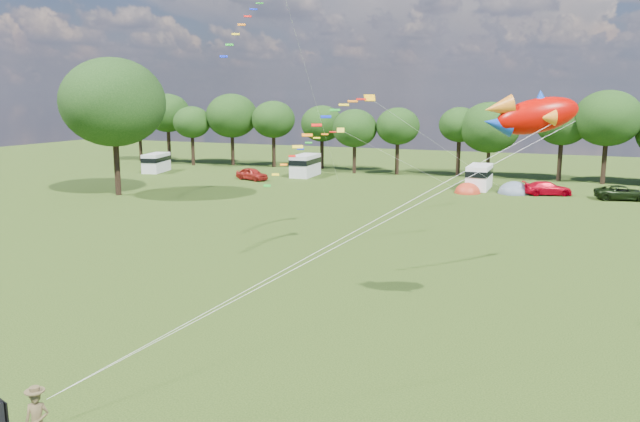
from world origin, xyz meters
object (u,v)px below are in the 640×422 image
at_px(car_c, 547,188).
at_px(campervan_c, 479,176).
at_px(campervan_b, 305,165).
at_px(tent_orange, 467,193).
at_px(car_a, 252,174).
at_px(big_tree, 113,102).
at_px(tent_greyblue, 514,193).
at_px(campervan_a, 156,162).
at_px(car_d, 623,193).
at_px(fish_kite, 530,116).

xyz_separation_m(car_c, campervan_c, (-6.86, 1.59, 0.68)).
xyz_separation_m(campervan_b, tent_orange, (20.46, -5.75, -1.38)).
bearing_deg(car_a, car_c, -69.10).
relative_size(car_c, tent_orange, 1.56).
bearing_deg(car_c, big_tree, 92.93).
bearing_deg(big_tree, tent_greyblue, 24.22).
bearing_deg(car_a, campervan_a, 100.23).
distance_m(car_c, campervan_a, 47.28).
relative_size(tent_orange, tent_greyblue, 0.82).
xyz_separation_m(car_d, tent_greyblue, (-9.80, 0.18, -0.66)).
bearing_deg(car_d, campervan_c, 69.66).
xyz_separation_m(campervan_b, fish_kite, (28.86, -43.24, 7.55)).
distance_m(tent_orange, tent_greyblue, 4.61).
relative_size(car_c, campervan_a, 0.86).
height_order(campervan_a, fish_kite, fish_kite).
height_order(car_c, campervan_b, campervan_b).
distance_m(car_a, car_d, 38.90).
height_order(car_d, fish_kite, fish_kite).
relative_size(big_tree, tent_greyblue, 3.79).
distance_m(campervan_c, fish_kite, 42.19).
height_order(campervan_c, tent_orange, campervan_c).
bearing_deg(fish_kite, big_tree, 129.73).
distance_m(campervan_a, campervan_b, 19.65).
bearing_deg(tent_greyblue, campervan_a, 179.14).
distance_m(campervan_b, tent_orange, 21.30).
xyz_separation_m(campervan_a, tent_orange, (39.79, -2.20, -1.25)).
height_order(car_d, campervan_b, campervan_b).
xyz_separation_m(car_d, tent_orange, (-14.15, -1.36, -0.66)).
bearing_deg(car_c, campervan_c, 57.23).
distance_m(car_d, campervan_b, 34.90).
xyz_separation_m(campervan_b, campervan_c, (21.09, -2.48, -0.05)).
height_order(campervan_a, tent_orange, campervan_a).
bearing_deg(big_tree, car_a, 65.12).
bearing_deg(fish_kite, car_d, 61.11).
relative_size(tent_greyblue, fish_kite, 0.90).
bearing_deg(car_c, tent_greyblue, 72.83).
bearing_deg(car_a, fish_kite, -120.50).
height_order(campervan_b, tent_orange, campervan_b).
bearing_deg(fish_kite, tent_greyblue, 75.45).
bearing_deg(car_a, campervan_c, -64.79).
bearing_deg(campervan_a, fish_kite, -143.85).
bearing_deg(campervan_b, fish_kite, -150.15).
distance_m(campervan_b, tent_greyblue, 25.20).
xyz_separation_m(tent_greyblue, fish_kite, (4.05, -39.04, 8.93)).
distance_m(car_a, tent_greyblue, 29.12).
height_order(campervan_a, campervan_b, campervan_b).
relative_size(campervan_b, tent_orange, 1.90).
distance_m(big_tree, car_a, 18.24).
bearing_deg(campervan_c, tent_orange, 168.50).
xyz_separation_m(big_tree, car_c, (39.04, 16.29, -8.35)).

